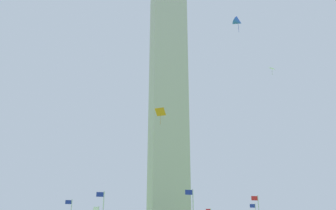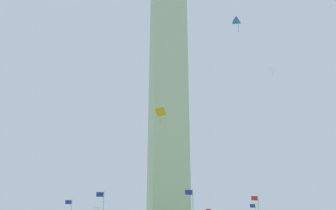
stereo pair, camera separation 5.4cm
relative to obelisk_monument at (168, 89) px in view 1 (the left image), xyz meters
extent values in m
cube|color=#B7B2A8|center=(0.00, 0.00, -3.55)|extent=(6.52, 6.52, 52.12)
cube|color=#1E2D99|center=(16.70, 0.00, -21.52)|extent=(1.00, 0.03, 0.64)
cube|color=#1E2D99|center=(11.97, 11.42, -21.52)|extent=(1.00, 0.03, 0.64)
cube|color=#1E2D99|center=(0.55, 16.15, -21.52)|extent=(1.00, 0.03, 0.64)
cube|color=red|center=(-10.87, 11.42, -21.52)|extent=(1.00, 0.03, 0.64)
cube|color=#1E2D99|center=(-15.60, 0.00, -21.52)|extent=(1.00, 0.03, 0.64)
cube|color=red|center=(-10.87, -11.42, -21.52)|extent=(1.00, 0.03, 0.64)
cube|color=white|center=(11.97, -11.42, -21.52)|extent=(1.00, 0.03, 0.64)
cube|color=white|center=(-14.49, 14.22, -0.90)|extent=(1.13, 1.10, 0.44)
cylinder|color=#A7A7A7|center=(-14.49, 14.22, -1.58)|extent=(0.04, 0.04, 1.02)
cube|color=orange|center=(4.07, 14.06, -9.76)|extent=(1.77, 1.68, 0.86)
cylinder|color=#A75C15|center=(4.07, 14.06, -10.88)|extent=(0.04, 0.04, 1.67)
cone|color=blue|center=(-5.07, 23.33, 0.91)|extent=(1.91, 1.70, 1.60)
cylinder|color=#233C9D|center=(-5.07, 23.33, -0.04)|extent=(0.04, 0.04, 1.43)
camera|label=1|loc=(13.35, 64.14, -27.77)|focal=39.40mm
camera|label=2|loc=(13.30, 64.16, -27.77)|focal=39.40mm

